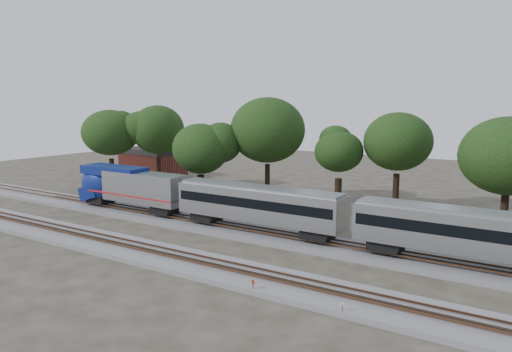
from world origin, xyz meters
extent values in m
plane|color=#383328|center=(0.00, 0.00, 0.00)|extent=(160.00, 160.00, 0.00)
cube|color=slate|center=(0.00, 6.00, 0.20)|extent=(160.00, 5.00, 0.40)
cube|color=brown|center=(0.00, 5.28, 0.66)|extent=(160.00, 0.08, 0.15)
cube|color=brown|center=(0.00, 6.72, 0.66)|extent=(160.00, 0.08, 0.15)
cube|color=slate|center=(0.00, -4.00, 0.20)|extent=(160.00, 5.00, 0.40)
cube|color=brown|center=(0.00, -4.72, 0.66)|extent=(160.00, 0.08, 0.15)
cube|color=brown|center=(0.00, -3.28, 0.66)|extent=(160.00, 0.08, 0.15)
cube|color=#AAADB1|center=(-17.18, 6.00, 3.24)|extent=(10.45, 2.96, 3.25)
ellipsoid|color=navy|center=(-24.68, 6.00, 3.00)|extent=(5.32, 3.08, 4.53)
cube|color=navy|center=(-22.01, 6.00, 4.77)|extent=(8.38, 2.90, 0.99)
cube|color=black|center=(-24.18, 6.00, 3.98)|extent=(0.44, 2.27, 1.29)
cube|color=#AA1A20|center=(-18.37, 6.00, 2.41)|extent=(12.81, 3.00, 0.18)
cube|color=black|center=(-24.53, 6.00, 1.17)|extent=(2.56, 2.17, 0.89)
cube|color=black|center=(-14.18, 6.00, 1.17)|extent=(2.56, 2.17, 0.89)
cube|color=#AAADB1|center=(-2.29, 6.00, 3.10)|extent=(17.15, 2.96, 2.96)
cube|color=black|center=(-2.29, 6.00, 3.39)|extent=(16.56, 3.01, 0.89)
cube|color=gray|center=(-2.29, 6.00, 4.62)|extent=(16.76, 2.37, 0.34)
cube|color=black|center=(-8.50, 6.00, 1.17)|extent=(2.56, 2.17, 0.89)
cube|color=black|center=(3.92, 6.00, 1.17)|extent=(2.56, 2.17, 0.89)
cube|color=#AAADB1|center=(16.25, 6.00, 3.10)|extent=(17.15, 2.96, 2.96)
cube|color=black|center=(16.25, 6.00, 3.39)|extent=(16.56, 3.01, 0.89)
cube|color=gray|center=(16.25, 6.00, 4.62)|extent=(16.76, 2.37, 0.34)
cube|color=black|center=(10.04, 6.00, 1.17)|extent=(2.56, 2.17, 0.89)
cylinder|color=#512D19|center=(5.22, -6.23, 0.45)|extent=(0.06, 0.06, 0.89)
cylinder|color=red|center=(5.22, -6.23, 0.84)|extent=(0.31, 0.12, 0.32)
cylinder|color=#512D19|center=(11.60, -6.33, 0.42)|extent=(0.06, 0.06, 0.83)
cylinder|color=silver|center=(11.60, -6.33, 0.79)|extent=(0.29, 0.13, 0.30)
cube|color=#512D19|center=(8.02, -5.88, 0.15)|extent=(0.57, 0.46, 0.30)
cube|color=maroon|center=(-37.70, 27.98, 1.94)|extent=(10.14, 7.41, 3.89)
cube|color=black|center=(-37.70, 27.98, 4.33)|extent=(10.35, 7.63, 0.88)
cylinder|color=black|center=(-33.99, 15.95, 2.19)|extent=(0.70, 0.70, 4.39)
ellipsoid|color=black|center=(-33.99, 15.95, 8.15)|extent=(8.28, 8.28, 7.04)
cylinder|color=black|center=(-28.17, 19.57, 2.31)|extent=(0.70, 0.70, 4.62)
ellipsoid|color=black|center=(-28.17, 19.57, 8.58)|extent=(8.72, 8.72, 7.41)
cylinder|color=black|center=(-15.89, 14.12, 1.87)|extent=(0.70, 0.70, 3.74)
ellipsoid|color=black|center=(-15.89, 14.12, 6.94)|extent=(7.05, 7.05, 5.99)
cylinder|color=black|center=(-9.68, 19.51, 2.46)|extent=(0.70, 0.70, 4.91)
ellipsoid|color=black|center=(-9.68, 19.51, 9.12)|extent=(9.26, 9.26, 7.87)
cylinder|color=black|center=(-0.76, 20.85, 1.85)|extent=(0.70, 0.70, 3.69)
ellipsoid|color=black|center=(-0.76, 20.85, 6.86)|extent=(6.97, 6.97, 5.92)
cylinder|color=black|center=(5.15, 23.79, 2.18)|extent=(0.70, 0.70, 4.36)
ellipsoid|color=black|center=(5.15, 23.79, 8.09)|extent=(8.22, 8.22, 6.98)
cylinder|color=black|center=(16.96, 19.74, 2.03)|extent=(0.70, 0.70, 4.06)
ellipsoid|color=black|center=(16.96, 19.74, 7.54)|extent=(7.66, 7.66, 6.51)
camera|label=1|loc=(22.60, -32.47, 12.74)|focal=35.00mm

